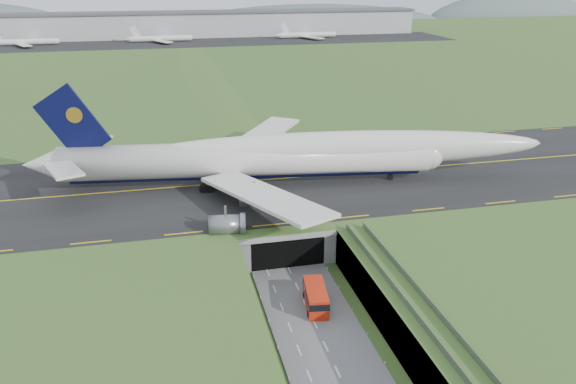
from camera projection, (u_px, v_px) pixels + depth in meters
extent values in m
plane|color=#335B24|center=(300.00, 294.00, 83.23)|extent=(900.00, 900.00, 0.00)
cube|color=gray|center=(301.00, 277.00, 82.13)|extent=(800.00, 800.00, 6.00)
cube|color=slate|center=(314.00, 322.00, 76.40)|extent=(12.00, 75.00, 0.20)
cube|color=black|center=(259.00, 181.00, 110.90)|extent=(800.00, 44.00, 0.18)
cube|color=gray|center=(274.00, 211.00, 98.43)|extent=(16.00, 22.00, 1.00)
cube|color=gray|center=(235.00, 228.00, 97.87)|extent=(2.00, 22.00, 6.00)
cube|color=gray|center=(312.00, 220.00, 100.82)|extent=(2.00, 22.00, 6.00)
cube|color=black|center=(280.00, 238.00, 95.00)|extent=(12.00, 12.00, 5.00)
cube|color=#A8A8A3|center=(288.00, 237.00, 88.38)|extent=(17.00, 0.50, 0.80)
cube|color=#A8A8A3|center=(429.00, 322.00, 66.67)|extent=(3.00, 53.00, 0.50)
cube|color=gray|center=(418.00, 318.00, 66.10)|extent=(0.06, 53.00, 1.00)
cube|color=gray|center=(440.00, 315.00, 66.69)|extent=(0.06, 53.00, 1.00)
cylinder|color=#A8A8A3|center=(417.00, 331.00, 70.03)|extent=(0.90, 0.90, 5.60)
cylinder|color=#A8A8A3|center=(381.00, 283.00, 80.91)|extent=(0.90, 0.90, 5.60)
cylinder|color=silver|center=(248.00, 159.00, 106.98)|extent=(70.38, 16.18, 6.60)
sphere|color=silver|center=(427.00, 154.00, 109.95)|extent=(7.30, 7.30, 6.47)
cone|color=silver|center=(42.00, 165.00, 103.75)|extent=(8.01, 7.20, 6.27)
ellipsoid|color=silver|center=(346.00, 149.00, 108.04)|extent=(78.39, 16.77, 6.93)
ellipsoid|color=black|center=(422.00, 150.00, 109.56)|extent=(4.97, 3.50, 2.31)
cylinder|color=black|center=(248.00, 172.00, 107.93)|extent=(66.38, 11.90, 2.77)
cube|color=silver|center=(256.00, 140.00, 122.82)|extent=(24.68, 28.83, 2.78)
cube|color=silver|center=(85.00, 144.00, 110.87)|extent=(10.42, 11.92, 1.06)
cube|color=silver|center=(263.00, 196.00, 92.25)|extent=(18.32, 31.36, 2.78)
cube|color=silver|center=(63.00, 169.00, 96.54)|extent=(8.26, 12.26, 1.06)
cube|color=black|center=(73.00, 123.00, 101.48)|extent=(13.08, 2.42, 14.60)
cylinder|color=gold|center=(75.00, 115.00, 100.95)|extent=(2.96, 1.11, 2.89)
cylinder|color=slate|center=(251.00, 163.00, 117.67)|extent=(5.78, 4.11, 3.40)
cylinder|color=slate|center=(228.00, 149.00, 127.29)|extent=(5.78, 4.11, 3.40)
cylinder|color=slate|center=(254.00, 198.00, 99.52)|extent=(5.78, 4.11, 3.40)
cylinder|color=slate|center=(226.00, 225.00, 89.07)|extent=(5.78, 4.11, 3.40)
cylinder|color=black|center=(390.00, 177.00, 111.04)|extent=(1.19, 0.67, 1.13)
cube|color=black|center=(225.00, 181.00, 108.21)|extent=(7.12, 8.00, 1.44)
cube|color=red|center=(316.00, 297.00, 79.40)|extent=(3.78, 7.80, 3.00)
cube|color=black|center=(316.00, 293.00, 79.18)|extent=(3.85, 7.91, 1.00)
cube|color=black|center=(315.00, 305.00, 79.86)|extent=(3.52, 7.28, 0.50)
cylinder|color=black|center=(309.00, 314.00, 77.39)|extent=(0.47, 0.94, 0.90)
cylinder|color=black|center=(304.00, 295.00, 82.02)|extent=(0.47, 0.94, 0.90)
cylinder|color=black|center=(327.00, 313.00, 77.62)|extent=(0.47, 0.94, 0.90)
cylinder|color=black|center=(322.00, 294.00, 82.25)|extent=(0.47, 0.94, 0.90)
cube|color=#B2B2B2|center=(182.00, 25.00, 350.07)|extent=(300.00, 22.00, 15.00)
cube|color=#4C4C51|center=(181.00, 12.00, 347.32)|extent=(302.00, 24.00, 1.20)
cube|color=black|center=(186.00, 42.00, 325.59)|extent=(320.00, 50.00, 0.08)
cylinder|color=silver|center=(24.00, 42.00, 310.78)|extent=(34.00, 3.20, 3.20)
cylinder|color=silver|center=(160.00, 39.00, 326.39)|extent=(34.00, 3.20, 3.20)
cylinder|color=silver|center=(307.00, 35.00, 345.09)|extent=(34.00, 3.20, 3.20)
ellipsoid|color=slate|center=(312.00, 30.00, 499.62)|extent=(260.00, 91.00, 44.00)
ellipsoid|color=slate|center=(511.00, 25.00, 541.87)|extent=(180.00, 63.00, 60.00)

